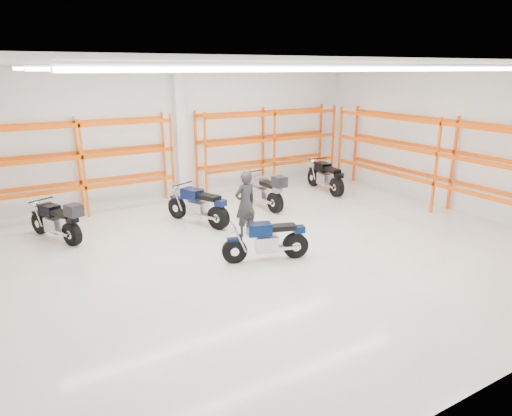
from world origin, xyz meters
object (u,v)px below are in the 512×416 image
structural_column (180,133)px  motorcycle_back_c (265,191)px  standing_man (245,204)px  motorcycle_main (270,241)px  motorcycle_back_a (58,221)px  motorcycle_back_d (326,178)px  motorcycle_back_b (200,207)px

structural_column → motorcycle_back_c: bearing=-56.7°
standing_man → motorcycle_main: bearing=72.0°
structural_column → motorcycle_main: bearing=-93.2°
motorcycle_main → structural_column: (0.36, 6.36, 1.77)m
standing_man → motorcycle_back_a: bearing=-33.1°
motorcycle_back_a → motorcycle_back_d: 9.28m
motorcycle_back_c → motorcycle_back_d: size_ratio=1.00×
motorcycle_back_b → motorcycle_back_d: 5.61m
motorcycle_back_c → structural_column: 3.63m
motorcycle_main → standing_man: standing_man is taller
motorcycle_back_c → standing_man: (-1.79, -1.91, 0.32)m
motorcycle_main → standing_man: size_ratio=1.14×
motorcycle_main → motorcycle_back_c: size_ratio=0.87×
standing_man → motorcycle_back_d: bearing=-160.0°
motorcycle_back_d → motorcycle_back_a: bearing=-177.9°
motorcycle_main → motorcycle_back_c: bearing=59.9°
motorcycle_back_a → motorcycle_back_b: (3.76, -0.65, -0.01)m
motorcycle_back_a → motorcycle_back_c: motorcycle_back_c is taller
motorcycle_back_c → motorcycle_back_d: bearing=10.9°
motorcycle_back_a → standing_man: (4.45, -2.15, 0.36)m
motorcycle_back_d → standing_man: standing_man is taller
motorcycle_back_a → motorcycle_back_c: 6.24m
motorcycle_back_c → motorcycle_back_d: (3.04, 0.58, -0.04)m
structural_column → motorcycle_back_a: bearing=-151.2°
motorcycle_back_a → motorcycle_back_d: bearing=2.1°
standing_man → motorcycle_back_c: bearing=-140.5°
motorcycle_back_b → motorcycle_back_c: (2.48, 0.42, 0.04)m
motorcycle_back_b → standing_man: size_ratio=1.23×
motorcycle_back_c → motorcycle_back_d: motorcycle_back_c is taller
motorcycle_back_a → structural_column: bearing=28.8°
motorcycle_back_d → motorcycle_main: bearing=-140.6°
motorcycle_main → standing_man: (0.33, 1.75, 0.42)m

